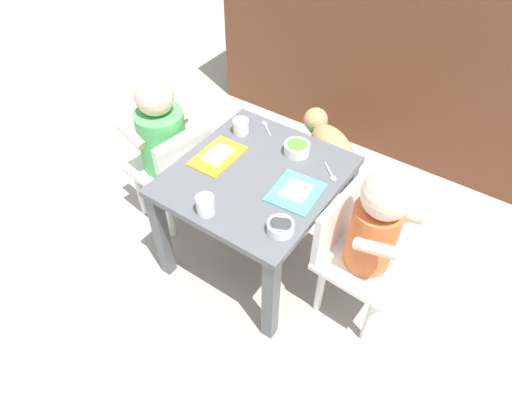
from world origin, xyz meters
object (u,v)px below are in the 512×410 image
object	(u,v)px
dining_table	(256,189)
spoon_by_left_tray	(331,174)
food_tray_right	(296,192)
water_cup_left	(241,127)
veggie_bowl_near	(280,227)
food_tray_left	(218,156)
water_cup_right	(206,206)
veggie_bowl_far	(297,148)
seated_child_left	(164,139)
seated_child_right	(371,230)
spoon_by_right_tray	(266,127)
dog	(329,145)

from	to	relation	value
dining_table	spoon_by_left_tray	bearing A→B (deg)	33.90
food_tray_right	water_cup_left	distance (m)	0.39
dining_table	water_cup_left	distance (m)	0.27
dining_table	spoon_by_left_tray	world-z (taller)	spoon_by_left_tray
food_tray_right	spoon_by_left_tray	xyz separation A→B (m)	(0.05, 0.15, -0.00)
dining_table	spoon_by_left_tray	distance (m)	0.27
dining_table	veggie_bowl_near	distance (m)	0.29
food_tray_left	water_cup_right	distance (m)	0.28
food_tray_right	veggie_bowl_far	distance (m)	0.21
seated_child_left	food_tray_left	xyz separation A→B (m)	(0.27, 0.00, 0.04)
veggie_bowl_near	spoon_by_left_tray	world-z (taller)	veggie_bowl_near
water_cup_left	spoon_by_left_tray	size ratio (longest dim) A/B	0.75
water_cup_left	water_cup_right	distance (m)	0.44
dining_table	seated_child_right	distance (m)	0.44
dining_table	veggie_bowl_near	bearing A→B (deg)	-39.55
food_tray_left	veggie_bowl_near	world-z (taller)	veggie_bowl_near
dining_table	spoon_by_left_tray	xyz separation A→B (m)	(0.22, 0.15, 0.08)
water_cup_right	water_cup_left	bearing A→B (deg)	111.29
seated_child_right	water_cup_left	bearing A→B (deg)	166.16
seated_child_left	spoon_by_right_tray	xyz separation A→B (m)	(0.32, 0.25, 0.04)
seated_child_left	food_tray_left	size ratio (longest dim) A/B	3.32
food_tray_right	veggie_bowl_near	xyz separation A→B (m)	(0.05, -0.17, 0.01)
water_cup_right	seated_child_left	bearing A→B (deg)	150.06
water_cup_left	dog	bearing A→B (deg)	66.07
water_cup_left	spoon_by_right_tray	bearing A→B (deg)	53.41
water_cup_left	spoon_by_right_tray	world-z (taller)	water_cup_left
seated_child_right	food_tray_left	xyz separation A→B (m)	(-0.60, -0.02, 0.03)
spoon_by_left_tray	dog	bearing A→B (deg)	115.50
seated_child_right	dog	bearing A→B (deg)	126.68
dining_table	food_tray_right	bearing A→B (deg)	-1.89
water_cup_right	spoon_by_right_tray	bearing A→B (deg)	101.21
seated_child_right	water_cup_right	bearing A→B (deg)	-151.07
food_tray_left	water_cup_left	size ratio (longest dim) A/B	3.27
dog	spoon_by_right_tray	size ratio (longest dim) A/B	4.53
seated_child_right	water_cup_right	distance (m)	0.53
spoon_by_left_tray	food_tray_left	bearing A→B (deg)	-158.43
seated_child_right	veggie_bowl_near	bearing A→B (deg)	-140.15
food_tray_right	water_cup_right	bearing A→B (deg)	-128.60
dining_table	water_cup_left	xyz separation A→B (m)	(-0.18, 0.16, 0.10)
dog	food_tray_left	distance (m)	0.67
seated_child_left	veggie_bowl_near	xyz separation A→B (m)	(0.65, -0.17, 0.05)
veggie_bowl_far	spoon_by_right_tray	world-z (taller)	veggie_bowl_far
veggie_bowl_far	spoon_by_right_tray	bearing A→B (deg)	158.99
food_tray_right	food_tray_left	bearing A→B (deg)	-180.00
dog	veggie_bowl_near	world-z (taller)	veggie_bowl_near
dining_table	food_tray_left	xyz separation A→B (m)	(-0.17, -0.01, 0.08)
dining_table	food_tray_right	world-z (taller)	food_tray_right
seated_child_left	veggie_bowl_near	bearing A→B (deg)	-14.57
seated_child_left	spoon_by_right_tray	distance (m)	0.41
dog	veggie_bowl_far	xyz separation A→B (m)	(0.05, -0.41, 0.28)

